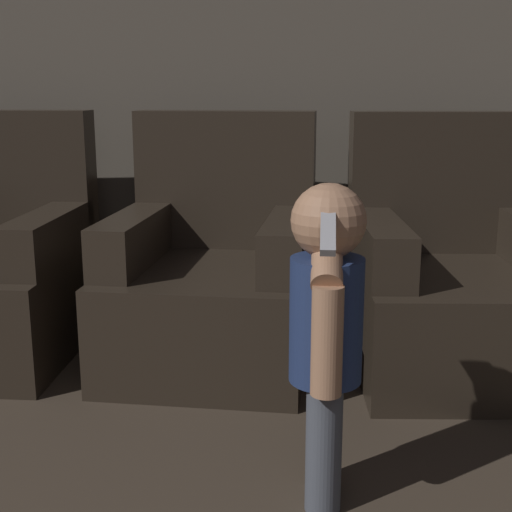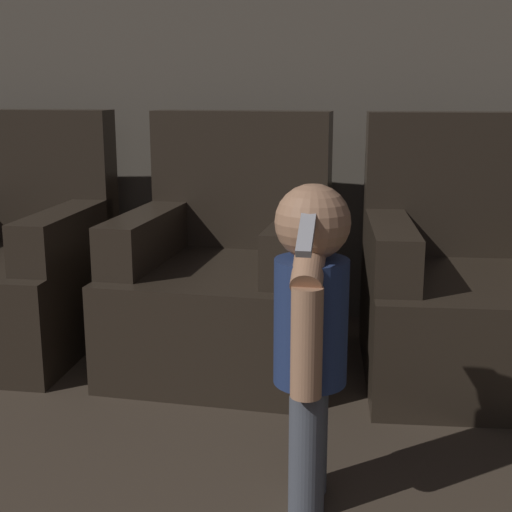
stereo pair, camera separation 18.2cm
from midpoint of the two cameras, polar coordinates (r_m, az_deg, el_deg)
The scene contains 4 objects.
wall_back at distance 3.45m, azimuth 2.09°, elevation 16.52°, with size 8.40×0.05×2.60m.
armchair_middle at distance 2.95m, azimuth -5.16°, elevation -1.91°, with size 0.82×0.92×1.01m.
armchair_right at distance 2.94m, azimuth 13.80°, elevation -2.32°, with size 0.85×0.95×1.01m.
person_toddler at distance 1.85m, azimuth 2.83°, elevation -5.24°, with size 0.19×0.34×0.87m.
Camera 1 is at (0.11, 1.05, 1.10)m, focal length 50.00 mm.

